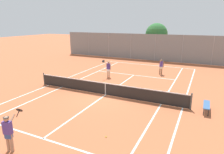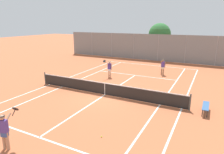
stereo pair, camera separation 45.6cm
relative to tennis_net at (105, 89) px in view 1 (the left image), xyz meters
The scene contains 13 objects.
ground_plane 0.51m from the tennis_net, ahead, with size 120.00×120.00×0.00m, color #B25B38.
court_line_markings 0.51m from the tennis_net, ahead, with size 11.10×23.90×0.01m.
tennis_net is the anchor object (origin of this frame).
player_near_side 7.69m from the tennis_net, 94.16° to the right, with size 0.53×0.84×1.77m.
player_far_left 5.00m from the tennis_net, 113.73° to the left, with size 0.70×0.72×1.77m.
player_far_right 8.24m from the tennis_net, 72.93° to the left, with size 0.44×0.52×1.60m.
loose_tennis_ball_0 5.70m from the tennis_net, 62.60° to the right, with size 0.07×0.07×0.07m, color #D1DB33.
loose_tennis_ball_2 2.95m from the tennis_net, 143.29° to the left, with size 0.07×0.07×0.07m, color #D1DB33.
loose_tennis_ball_3 6.26m from the tennis_net, 120.09° to the left, with size 0.07×0.07×0.07m, color #D1DB33.
loose_tennis_ball_4 8.55m from the tennis_net, 62.27° to the left, with size 0.07×0.07×0.07m, color #D1DB33.
courtside_bench 6.83m from the tennis_net, ahead, with size 0.36×1.50×0.47m.
back_fence 15.19m from the tennis_net, 90.00° to the left, with size 28.78×0.08×3.68m.
tree_behind_left 17.22m from the tennis_net, 91.08° to the left, with size 3.15×3.15×5.13m.
Camera 1 is at (6.44, -12.45, 5.27)m, focal length 32.00 mm.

